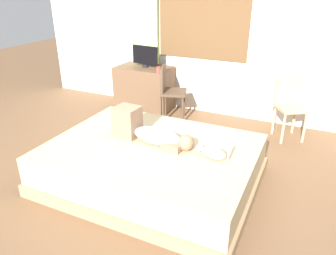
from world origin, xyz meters
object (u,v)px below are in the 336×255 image
object	(u,v)px
cat	(212,152)
tv_monitor	(145,56)
cup	(159,70)
desk	(144,88)
chair_by_desk	(169,89)
person_lying	(149,131)
chair_spare	(290,103)
bed	(152,164)

from	to	relation	value
cat	tv_monitor	distance (m)	2.65
cat	cup	size ratio (longest dim) A/B	3.98
desk	cup	size ratio (longest dim) A/B	10.05
desk	chair_by_desk	world-z (taller)	chair_by_desk
desk	tv_monitor	world-z (taller)	tv_monitor
person_lying	chair_spare	world-z (taller)	chair_spare
cup	chair_by_desk	world-z (taller)	chair_by_desk
desk	cat	bearing A→B (deg)	-46.40
person_lying	cat	xyz separation A→B (m)	(0.73, -0.08, -0.05)
chair_by_desk	chair_spare	xyz separation A→B (m)	(1.76, 0.16, 0.00)
chair_spare	desk	bearing A→B (deg)	177.87
person_lying	cat	size ratio (longest dim) A/B	2.64
bed	chair_spare	bearing A→B (deg)	57.26
bed	cup	world-z (taller)	cup
tv_monitor	cup	bearing A→B (deg)	-31.72
cup	chair_spare	size ratio (longest dim) A/B	0.10
bed	cup	bearing A→B (deg)	114.31
cat	cup	bearing A→B (deg)	130.26
bed	cat	xyz separation A→B (m)	(0.66, 0.02, 0.29)
desk	cup	distance (m)	0.61
desk	chair_spare	xyz separation A→B (m)	(2.34, -0.09, 0.14)
bed	person_lying	distance (m)	0.36
cup	chair_spare	xyz separation A→B (m)	(1.96, 0.13, -0.28)
desk	cup	xyz separation A→B (m)	(0.39, -0.22, 0.41)
tv_monitor	cup	distance (m)	0.44
tv_monitor	cup	world-z (taller)	tv_monitor
chair_spare	bed	bearing A→B (deg)	-122.74
tv_monitor	person_lying	bearing A→B (deg)	-60.19
cat	chair_spare	distance (m)	1.90
chair_by_desk	person_lying	bearing A→B (deg)	-72.44
cat	desk	world-z (taller)	desk
cat	chair_by_desk	world-z (taller)	chair_by_desk
bed	tv_monitor	xyz separation A→B (m)	(-1.12, 1.93, 0.70)
tv_monitor	desk	bearing A→B (deg)	180.00
bed	desk	xyz separation A→B (m)	(-1.16, 1.93, 0.15)
desk	chair_by_desk	size ratio (longest dim) A/B	1.05
person_lying	desk	xyz separation A→B (m)	(-1.09, 1.83, -0.19)
cat	chair_by_desk	xyz separation A→B (m)	(-1.24, 1.67, -0.01)
cat	desk	size ratio (longest dim) A/B	0.40
person_lying	desk	distance (m)	2.14
bed	cat	world-z (taller)	cat
chair_spare	cat	bearing A→B (deg)	-106.03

